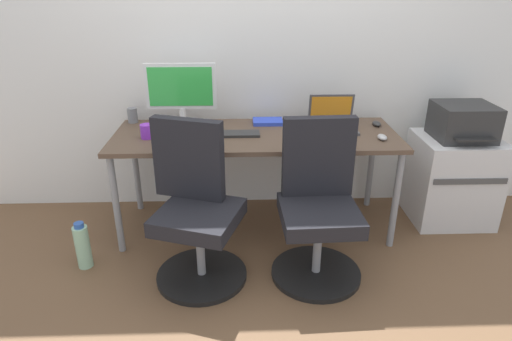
% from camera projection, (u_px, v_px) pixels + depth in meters
% --- Properties ---
extents(ground_plane, '(5.28, 5.28, 0.00)m').
position_uv_depth(ground_plane, '(256.00, 225.00, 3.22)').
color(ground_plane, brown).
extents(back_wall, '(4.40, 0.04, 2.60)m').
position_uv_depth(back_wall, '(254.00, 34.00, 3.08)').
color(back_wall, white).
rests_on(back_wall, ground).
extents(desk, '(1.89, 0.68, 0.70)m').
position_uv_depth(desk, '(256.00, 142.00, 2.96)').
color(desk, brown).
rests_on(desk, ground).
extents(office_chair_left, '(0.56, 0.56, 0.94)m').
position_uv_depth(office_chair_left, '(196.00, 211.00, 2.54)').
color(office_chair_left, black).
rests_on(office_chair_left, ground).
extents(office_chair_right, '(0.54, 0.54, 0.94)m').
position_uv_depth(office_chair_right, '(318.00, 208.00, 2.57)').
color(office_chair_right, black).
rests_on(office_chair_right, ground).
extents(side_cabinet, '(0.55, 0.49, 0.63)m').
position_uv_depth(side_cabinet, '(452.00, 179.00, 3.20)').
color(side_cabinet, silver).
rests_on(side_cabinet, ground).
extents(printer, '(0.38, 0.40, 0.24)m').
position_uv_depth(printer, '(463.00, 122.00, 3.02)').
color(printer, '#2D2D2D').
rests_on(printer, side_cabinet).
extents(water_bottle_on_floor, '(0.09, 0.09, 0.31)m').
position_uv_depth(water_bottle_on_floor, '(83.00, 246.00, 2.70)').
color(water_bottle_on_floor, '#A5D8B2').
rests_on(water_bottle_on_floor, ground).
extents(desktop_monitor, '(0.48, 0.18, 0.43)m').
position_uv_depth(desktop_monitor, '(181.00, 90.00, 3.00)').
color(desktop_monitor, silver).
rests_on(desktop_monitor, desk).
extents(open_laptop, '(0.31, 0.26, 0.23)m').
position_uv_depth(open_laptop, '(332.00, 121.00, 3.01)').
color(open_laptop, '#4C4C51').
rests_on(open_laptop, desk).
extents(keyboard_by_monitor, '(0.34, 0.12, 0.02)m').
position_uv_depth(keyboard_by_monitor, '(184.00, 141.00, 2.77)').
color(keyboard_by_monitor, '#B7B7B7').
rests_on(keyboard_by_monitor, desk).
extents(keyboard_by_laptop, '(0.34, 0.12, 0.02)m').
position_uv_depth(keyboard_by_laptop, '(234.00, 134.00, 2.90)').
color(keyboard_by_laptop, '#2D2D2D').
rests_on(keyboard_by_laptop, desk).
extents(mouse_by_monitor, '(0.06, 0.10, 0.03)m').
position_uv_depth(mouse_by_monitor, '(382.00, 137.00, 2.82)').
color(mouse_by_monitor, '#B7B7B7').
rests_on(mouse_by_monitor, desk).
extents(mouse_by_laptop, '(0.06, 0.10, 0.03)m').
position_uv_depth(mouse_by_laptop, '(377.00, 124.00, 3.08)').
color(mouse_by_laptop, '#2D2D2D').
rests_on(mouse_by_laptop, desk).
extents(coffee_mug, '(0.08, 0.08, 0.09)m').
position_uv_depth(coffee_mug, '(147.00, 131.00, 2.83)').
color(coffee_mug, purple).
rests_on(coffee_mug, desk).
extents(pen_cup, '(0.07, 0.07, 0.10)m').
position_uv_depth(pen_cup, '(133.00, 115.00, 3.14)').
color(pen_cup, slate).
rests_on(pen_cup, desk).
extents(notebook, '(0.21, 0.15, 0.03)m').
position_uv_depth(notebook, '(268.00, 122.00, 3.14)').
color(notebook, blue).
rests_on(notebook, desk).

